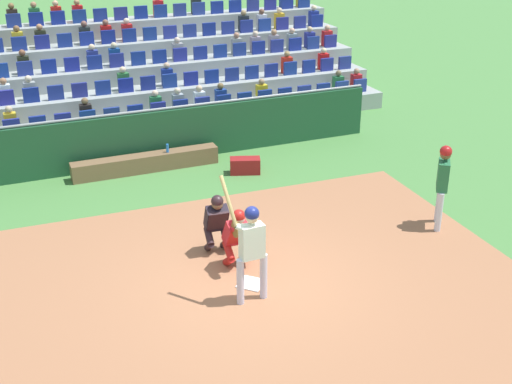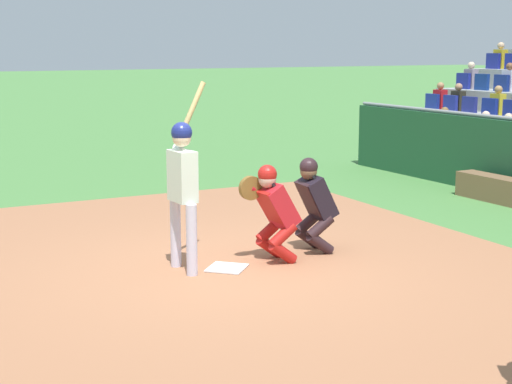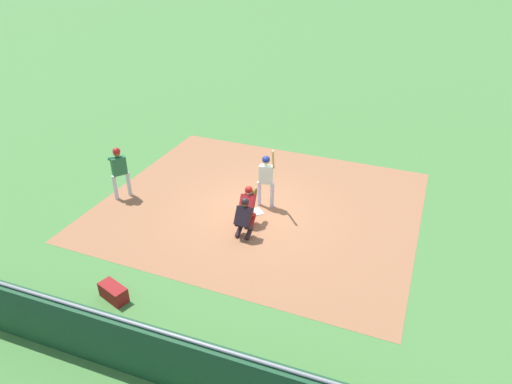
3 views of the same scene
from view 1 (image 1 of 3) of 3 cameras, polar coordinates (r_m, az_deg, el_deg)
name	(u,v)px [view 1 (image 1 of 3)]	position (r m, az deg, el deg)	size (l,w,h in m)	color
ground_plane	(251,284)	(12.31, -0.40, -7.79)	(160.00, 160.00, 0.00)	#4B8340
infield_dirt_patch	(262,298)	(11.92, 0.52, -8.95)	(9.99, 8.64, 0.01)	#A66B49
home_plate_marker	(251,283)	(12.30, -0.40, -7.73)	(0.44, 0.44, 0.02)	white
batter_at_plate	(251,243)	(11.30, -0.42, -4.35)	(0.69, 0.62, 2.25)	silver
catcher_crouching	(237,234)	(12.48, -1.63, -3.60)	(0.46, 0.70, 1.26)	#B01A16
home_plate_umpire	(217,220)	(13.03, -3.33, -2.41)	(0.49, 0.51, 1.28)	#2D1C20
dugout_wall	(155,136)	(17.69, -8.54, 4.67)	(12.17, 0.24, 1.44)	#1D4C2E
dugout_bench	(146,163)	(17.26, -9.26, 2.45)	(3.72, 0.40, 0.44)	brown
water_bottle_on_bench	(167,148)	(17.23, -7.49, 3.69)	(0.07, 0.07, 0.22)	blue
equipment_duffel_bag	(245,166)	(16.92, -0.93, 2.24)	(0.75, 0.36, 0.40)	maroon
on_deck_batter	(443,178)	(14.39, 15.50, 1.18)	(0.48, 0.56, 1.81)	silver
bleacher_stand	(113,79)	(22.35, -11.97, 9.31)	(16.06, 5.25, 3.30)	#979E9B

